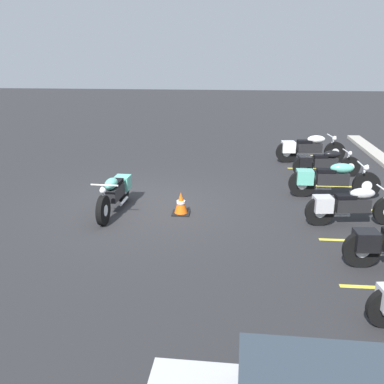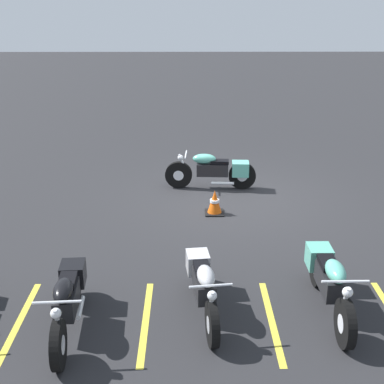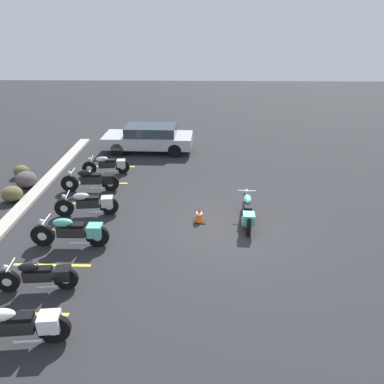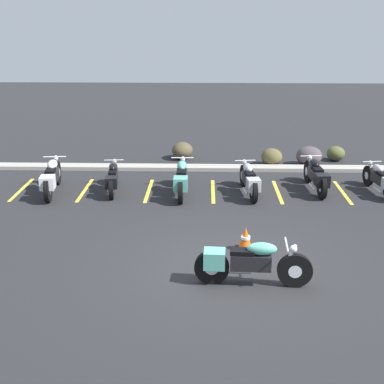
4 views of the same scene
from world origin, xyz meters
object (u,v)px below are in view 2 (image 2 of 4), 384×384
Objects in this scene: traffic_cone at (215,203)px; parked_bike_3 at (203,284)px; parked_bike_2 at (329,280)px; motorcycle_teal_featured at (215,170)px; parked_bike_4 at (68,298)px.

parked_bike_3 is at bearing 84.62° from traffic_cone.
parked_bike_3 is (1.87, 0.04, -0.04)m from parked_bike_2.
motorcycle_teal_featured is at bearing 168.50° from parked_bike_3.
motorcycle_teal_featured reaches higher than parked_bike_3.
parked_bike_4 is (2.34, 5.60, 0.00)m from motorcycle_teal_featured.
traffic_cone is (-2.26, -4.06, -0.22)m from parked_bike_4.
motorcycle_teal_featured is at bearing -164.68° from parked_bike_2.
motorcycle_teal_featured is 5.21m from parked_bike_3.
motorcycle_teal_featured is at bearing -92.96° from traffic_cone.
parked_bike_2 is at bearing 84.52° from parked_bike_3.
motorcycle_teal_featured is at bearing 153.55° from parked_bike_4.
parked_bike_2 is at bearing 92.96° from parked_bike_4.
parked_bike_4 is at bearing 60.92° from traffic_cone.
motorcycle_teal_featured is 6.07m from parked_bike_4.
parked_bike_3 is at bearing 98.12° from parked_bike_4.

